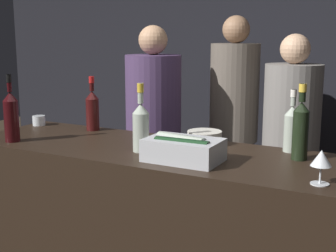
{
  "coord_description": "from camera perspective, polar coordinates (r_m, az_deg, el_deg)",
  "views": [
    {
      "loc": [
        1.09,
        -1.71,
        1.66
      ],
      "look_at": [
        0.0,
        0.37,
        1.2
      ],
      "focal_mm": 50.0,
      "sensor_mm": 36.0,
      "label": 1
    }
  ],
  "objects": [
    {
      "name": "person_blond_tee",
      "position": [
        3.47,
        -1.77,
        -0.65
      ],
      "size": [
        0.41,
        0.41,
        1.73
      ],
      "rotation": [
        0.0,
        0.0,
        2.25
      ],
      "color": "black",
      "rests_on": "ground_plane"
    },
    {
      "name": "rose_wine_bottle",
      "position": [
        2.34,
        -3.33,
        0.13
      ],
      "size": [
        0.08,
        0.08,
        0.35
      ],
      "color": "#9EA899",
      "rests_on": "bar_counter"
    },
    {
      "name": "white_wine_bottle",
      "position": [
        2.42,
        14.87,
        -0.12
      ],
      "size": [
        0.08,
        0.08,
        0.31
      ],
      "color": "#9EA899",
      "rests_on": "bar_counter"
    },
    {
      "name": "red_wine_bottle_tall",
      "position": [
        2.9,
        -9.2,
        2.07
      ],
      "size": [
        0.08,
        0.08,
        0.33
      ],
      "color": "#380F0F",
      "rests_on": "bar_counter"
    },
    {
      "name": "bowl_white",
      "position": [
        2.52,
        4.47,
        -1.36
      ],
      "size": [
        0.19,
        0.19,
        0.07
      ],
      "color": "silver",
      "rests_on": "bar_counter"
    },
    {
      "name": "red_wine_bottle_black_foil",
      "position": [
        2.69,
        -18.57,
        1.26
      ],
      "size": [
        0.08,
        0.08,
        0.37
      ],
      "color": "black",
      "rests_on": "bar_counter"
    },
    {
      "name": "wall_back_chalkboard",
      "position": [
        4.38,
        13.39,
        7.41
      ],
      "size": [
        6.4,
        0.06,
        2.8
      ],
      "color": "black",
      "rests_on": "ground_plane"
    },
    {
      "name": "person_grey_polo",
      "position": [
        3.72,
        8.01,
        0.85
      ],
      "size": [
        0.38,
        0.38,
        1.8
      ],
      "rotation": [
        0.0,
        0.0,
        -1.03
      ],
      "color": "black",
      "rests_on": "ground_plane"
    },
    {
      "name": "bar_counter",
      "position": [
        2.57,
        -0.36,
        -14.7
      ],
      "size": [
        2.23,
        0.67,
        1.08
      ],
      "color": "black",
      "rests_on": "ground_plane"
    },
    {
      "name": "champagne_bottle",
      "position": [
        2.27,
        15.86,
        -0.23
      ],
      "size": [
        0.07,
        0.07,
        0.36
      ],
      "color": "black",
      "rests_on": "bar_counter"
    },
    {
      "name": "person_in_hoodie",
      "position": [
        3.49,
        14.72,
        -1.55
      ],
      "size": [
        0.4,
        0.4,
        1.67
      ],
      "rotation": [
        0.0,
        0.0,
        1.7
      ],
      "color": "black",
      "rests_on": "ground_plane"
    },
    {
      "name": "wine_glass",
      "position": [
        1.92,
        18.18,
        -3.89
      ],
      "size": [
        0.08,
        0.08,
        0.14
      ],
      "color": "silver",
      "rests_on": "bar_counter"
    },
    {
      "name": "candle_votive",
      "position": [
        3.15,
        -15.47,
        0.66
      ],
      "size": [
        0.08,
        0.08,
        0.06
      ],
      "color": "silver",
      "rests_on": "bar_counter"
    },
    {
      "name": "ice_bin_with_bottles",
      "position": [
        2.18,
        1.83,
        -2.75
      ],
      "size": [
        0.35,
        0.22,
        0.12
      ],
      "color": "#B7BABF",
      "rests_on": "bar_counter"
    }
  ]
}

